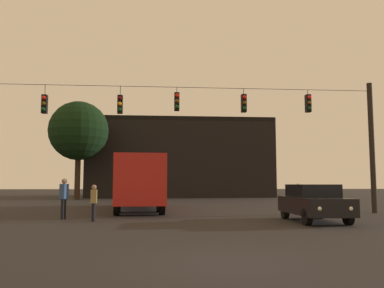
% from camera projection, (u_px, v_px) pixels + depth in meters
% --- Properties ---
extents(ground_plane, '(168.00, 168.00, 0.00)m').
position_uv_depth(ground_plane, '(174.00, 203.00, 32.20)').
color(ground_plane, black).
rests_on(ground_plane, ground).
extents(overhead_signal_span, '(20.66, 0.44, 7.02)m').
position_uv_depth(overhead_signal_span, '(182.00, 132.00, 20.91)').
color(overhead_signal_span, black).
rests_on(overhead_signal_span, ground).
extents(city_bus, '(3.23, 11.14, 3.00)m').
position_uv_depth(city_bus, '(138.00, 178.00, 24.15)').
color(city_bus, '#B21E19').
rests_on(city_bus, ground).
extents(car_near_right, '(1.89, 4.37, 1.52)m').
position_uv_depth(car_near_right, '(313.00, 202.00, 16.56)').
color(car_near_right, black).
rests_on(car_near_right, ground).
extents(pedestrian_crossing_left, '(0.32, 0.41, 1.56)m').
position_uv_depth(pedestrian_crossing_left, '(298.00, 197.00, 20.30)').
color(pedestrian_crossing_left, black).
rests_on(pedestrian_crossing_left, ground).
extents(pedestrian_crossing_center, '(0.35, 0.42, 1.78)m').
position_uv_depth(pedestrian_crossing_center, '(64.00, 196.00, 17.72)').
color(pedestrian_crossing_center, black).
rests_on(pedestrian_crossing_center, ground).
extents(pedestrian_crossing_right, '(0.27, 0.38, 1.51)m').
position_uv_depth(pedestrian_crossing_right, '(94.00, 201.00, 16.69)').
color(pedestrian_crossing_right, black).
rests_on(pedestrian_crossing_right, ground).
extents(corner_building, '(21.13, 12.64, 9.01)m').
position_uv_depth(corner_building, '(179.00, 160.00, 50.36)').
color(corner_building, black).
rests_on(corner_building, ground).
extents(tree_left_silhouette, '(5.92, 5.92, 9.79)m').
position_uv_depth(tree_left_silhouette, '(79.00, 131.00, 40.37)').
color(tree_left_silhouette, '#2D2116').
rests_on(tree_left_silhouette, ground).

